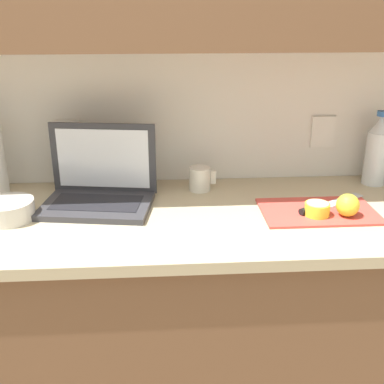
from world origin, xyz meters
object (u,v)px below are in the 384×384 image
lemon_half_cut (317,209)px  bowl_white (8,210)px  measuring_cup (200,179)px  lemon_whole_beside (348,205)px  knife (321,206)px  laptop (100,186)px  cutting_board (318,211)px  bottle_green_soda (377,151)px

lemon_half_cut → bowl_white: size_ratio=0.49×
bowl_white → measuring_cup: bearing=19.0°
lemon_whole_beside → knife: bearing=134.9°
laptop → knife: (0.73, -0.11, -0.05)m
lemon_whole_beside → cutting_board: bearing=147.7°
knife → measuring_cup: 0.44m
measuring_cup → lemon_half_cut: bearing=-37.0°
laptop → knife: 0.74m
laptop → bowl_white: size_ratio=2.43×
laptop → measuring_cup: bearing=24.3°
lemon_whole_beside → measuring_cup: measuring_cup is taller
knife → lemon_half_cut: size_ratio=3.40×
measuring_cup → bowl_white: bearing=-161.0°
cutting_board → measuring_cup: size_ratio=3.80×
lemon_half_cut → measuring_cup: (-0.35, 0.26, 0.01)m
knife → measuring_cup: size_ratio=2.75×
knife → lemon_half_cut: bearing=-152.8°
lemon_half_cut → laptop: bearing=166.6°
knife → lemon_whole_beside: 0.09m
laptop → knife: size_ratio=1.46×
cutting_board → knife: bearing=49.4°
bowl_white → lemon_half_cut: bearing=-3.0°
lemon_whole_beside → bowl_white: lemon_whole_beside is taller
bowl_white → cutting_board: bearing=-0.9°
laptop → lemon_half_cut: size_ratio=4.96×
lemon_whole_beside → bottle_green_soda: bottle_green_soda is taller
lemon_whole_beside → measuring_cup: 0.52m
laptop → lemon_whole_beside: laptop is taller
knife → measuring_cup: bearing=118.7°
measuring_cup → bowl_white: 0.66m
bottle_green_soda → knife: bearing=-139.3°
knife → laptop: bearing=138.9°
cutting_board → lemon_half_cut: lemon_half_cut is taller
knife → bottle_green_soda: 0.38m
lemon_whole_beside → bottle_green_soda: (0.21, 0.30, 0.08)m
lemon_half_cut → lemon_whole_beside: 0.09m
bowl_white → knife: bearing=0.0°
laptop → lemon_whole_beside: 0.81m
knife → lemon_half_cut: 0.06m
knife → lemon_whole_beside: (0.06, -0.06, 0.03)m
cutting_board → measuring_cup: (-0.37, 0.23, 0.04)m
bottle_green_soda → measuring_cup: 0.66m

